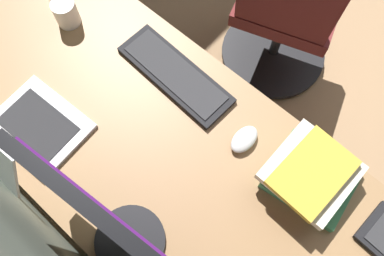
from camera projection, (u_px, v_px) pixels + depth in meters
The scene contains 9 objects.
desk at pixel (182, 172), 1.25m from camera, with size 2.16×0.72×0.73m.
drawer_pedestal at pixel (196, 215), 1.51m from camera, with size 0.40×0.51×0.69m.
monitor_primary at pixel (113, 226), 0.86m from camera, with size 0.48×0.20×0.46m.
laptop_leftmost at pixel (17, 135), 1.17m from camera, with size 0.30×0.34×0.22m.
keyboard_spare at pixel (175, 74), 1.30m from camera, with size 0.43×0.16×0.02m.
mouse_main at pixel (243, 139), 1.21m from camera, with size 0.06×0.10×0.03m, color silver.
book_stack_near at pixel (311, 174), 1.13m from camera, with size 0.27×0.25×0.10m.
coffee_mug at pixel (65, 12), 1.35m from camera, with size 0.12×0.08×0.09m.
office_chair at pixel (285, 13), 1.74m from camera, with size 0.56×0.60×0.97m.
Camera 1 is at (-0.00, 2.02, 1.88)m, focal length 36.71 mm.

